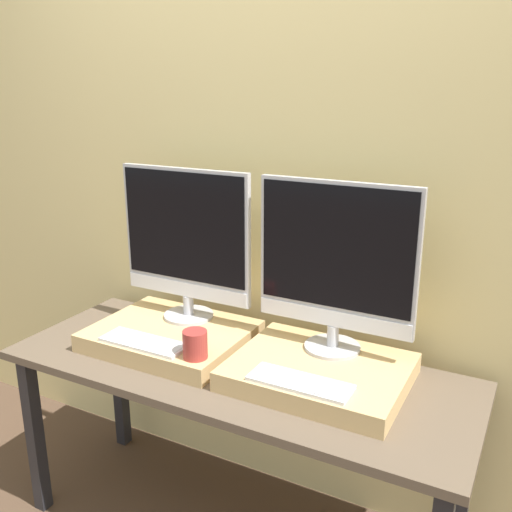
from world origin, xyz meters
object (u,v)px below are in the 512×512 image
Objects in this scene: monitor_right at (336,262)px; monitor_left at (186,240)px; keyboard_right at (300,382)px; keyboard_left at (144,342)px; mug at (195,344)px.

monitor_left is at bearing 180.00° from monitor_right.
monitor_right is 1.82× the size of keyboard_right.
keyboard_right is (0.00, -0.27, -0.30)m from monitor_right.
keyboard_right is (0.59, 0.00, 0.00)m from keyboard_left.
mug reaches higher than keyboard_left.
monitor_left is 6.10× the size of mug.
monitor_right is 0.41m from keyboard_right.
keyboard_right is at bearing 0.00° from keyboard_left.
keyboard_left and keyboard_right have the same top height.
keyboard_left is 0.22m from mug.
monitor_left is 1.82× the size of keyboard_left.
mug is at bearing -144.08° from monitor_right.
mug is at bearing -51.85° from monitor_left.
monitor_left is 1.00× the size of monitor_right.
monitor_right reaches higher than keyboard_left.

